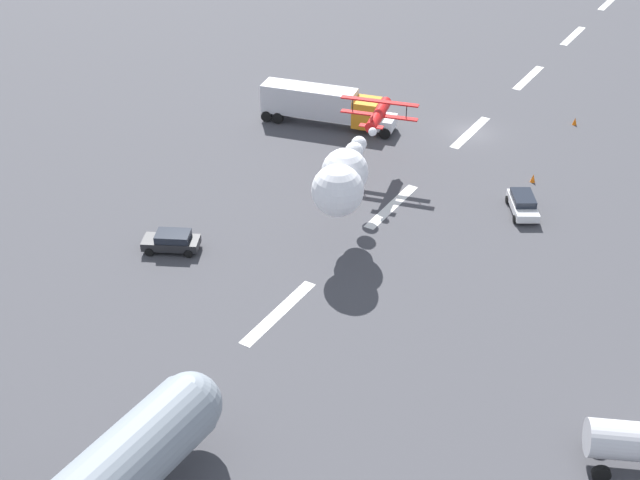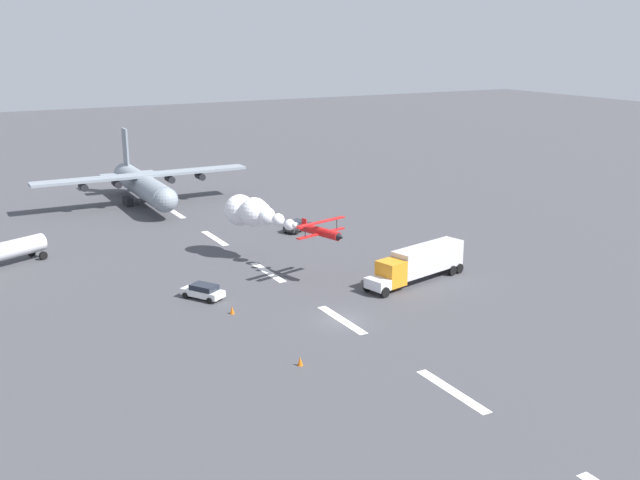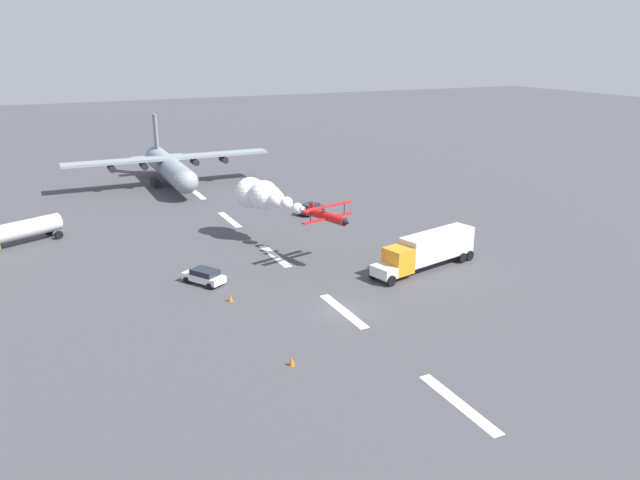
{
  "view_description": "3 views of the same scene",
  "coord_description": "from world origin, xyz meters",
  "px_view_note": "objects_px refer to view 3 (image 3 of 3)",
  "views": [
    {
      "loc": [
        68.19,
        24.92,
        33.76
      ],
      "look_at": [
        27.8,
        0.0,
        2.92
      ],
      "focal_mm": 45.25,
      "sensor_mm": 36.0,
      "label": 1
    },
    {
      "loc": [
        -56.72,
        33.49,
        26.14
      ],
      "look_at": [
        11.69,
        -4.07,
        4.42
      ],
      "focal_mm": 41.97,
      "sensor_mm": 36.0,
      "label": 2
    },
    {
      "loc": [
        -44.99,
        23.97,
        23.02
      ],
      "look_at": [
        11.0,
        -2.97,
        3.07
      ],
      "focal_mm": 34.85,
      "sensor_mm": 36.0,
      "label": 3
    }
  ],
  "objects_px": {
    "traffic_cone_near": "(292,361)",
    "fuel_tanker_truck": "(17,231)",
    "stunt_biplane_red": "(264,196)",
    "airport_staff_sedan": "(204,276)",
    "cargo_transport_plane": "(171,168)",
    "traffic_cone_far": "(230,298)",
    "semi_truck_orange": "(428,249)",
    "followme_car_yellow": "(310,208)"
  },
  "relations": [
    {
      "from": "traffic_cone_near",
      "to": "fuel_tanker_truck",
      "type": "bearing_deg",
      "value": 23.93
    },
    {
      "from": "stunt_biplane_red",
      "to": "airport_staff_sedan",
      "type": "relative_size",
      "value": 3.96
    },
    {
      "from": "cargo_transport_plane",
      "to": "traffic_cone_far",
      "type": "distance_m",
      "value": 50.1
    },
    {
      "from": "fuel_tanker_truck",
      "to": "traffic_cone_near",
      "type": "height_order",
      "value": "fuel_tanker_truck"
    },
    {
      "from": "fuel_tanker_truck",
      "to": "airport_staff_sedan",
      "type": "height_order",
      "value": "fuel_tanker_truck"
    },
    {
      "from": "semi_truck_orange",
      "to": "traffic_cone_far",
      "type": "height_order",
      "value": "semi_truck_orange"
    },
    {
      "from": "traffic_cone_near",
      "to": "stunt_biplane_red",
      "type": "bearing_deg",
      "value": -17.28
    },
    {
      "from": "traffic_cone_near",
      "to": "cargo_transport_plane",
      "type": "bearing_deg",
      "value": -4.99
    },
    {
      "from": "airport_staff_sedan",
      "to": "cargo_transport_plane",
      "type": "bearing_deg",
      "value": -8.83
    },
    {
      "from": "stunt_biplane_red",
      "to": "traffic_cone_near",
      "type": "xyz_separation_m",
      "value": [
        -29.53,
        9.19,
        -5.12
      ]
    },
    {
      "from": "stunt_biplane_red",
      "to": "airport_staff_sedan",
      "type": "distance_m",
      "value": 15.73
    },
    {
      "from": "cargo_transport_plane",
      "to": "airport_staff_sedan",
      "type": "height_order",
      "value": "cargo_transport_plane"
    },
    {
      "from": "followme_car_yellow",
      "to": "semi_truck_orange",
      "type": "bearing_deg",
      "value": -175.35
    },
    {
      "from": "fuel_tanker_truck",
      "to": "traffic_cone_far",
      "type": "relative_size",
      "value": 13.42
    },
    {
      "from": "traffic_cone_near",
      "to": "airport_staff_sedan",
      "type": "bearing_deg",
      "value": 4.14
    },
    {
      "from": "semi_truck_orange",
      "to": "traffic_cone_near",
      "type": "distance_m",
      "value": 24.87
    },
    {
      "from": "traffic_cone_near",
      "to": "followme_car_yellow",
      "type": "bearing_deg",
      "value": -26.73
    },
    {
      "from": "cargo_transport_plane",
      "to": "semi_truck_orange",
      "type": "height_order",
      "value": "cargo_transport_plane"
    },
    {
      "from": "fuel_tanker_truck",
      "to": "traffic_cone_far",
      "type": "xyz_separation_m",
      "value": [
        -26.67,
        -17.39,
        -1.38
      ]
    },
    {
      "from": "stunt_biplane_red",
      "to": "cargo_transport_plane",
      "type": "bearing_deg",
      "value": 6.24
    },
    {
      "from": "followme_car_yellow",
      "to": "traffic_cone_far",
      "type": "bearing_deg",
      "value": 141.44
    },
    {
      "from": "fuel_tanker_truck",
      "to": "traffic_cone_near",
      "type": "distance_m",
      "value": 43.93
    },
    {
      "from": "traffic_cone_near",
      "to": "traffic_cone_far",
      "type": "height_order",
      "value": "same"
    },
    {
      "from": "traffic_cone_far",
      "to": "followme_car_yellow",
      "type": "bearing_deg",
      "value": -38.56
    },
    {
      "from": "semi_truck_orange",
      "to": "fuel_tanker_truck",
      "type": "height_order",
      "value": "semi_truck_orange"
    },
    {
      "from": "cargo_transport_plane",
      "to": "stunt_biplane_red",
      "type": "height_order",
      "value": "cargo_transport_plane"
    },
    {
      "from": "semi_truck_orange",
      "to": "airport_staff_sedan",
      "type": "distance_m",
      "value": 23.35
    },
    {
      "from": "cargo_transport_plane",
      "to": "fuel_tanker_truck",
      "type": "distance_m",
      "value": 32.79
    },
    {
      "from": "traffic_cone_far",
      "to": "airport_staff_sedan",
      "type": "bearing_deg",
      "value": 10.01
    },
    {
      "from": "semi_truck_orange",
      "to": "fuel_tanker_truck",
      "type": "bearing_deg",
      "value": 55.07
    },
    {
      "from": "cargo_transport_plane",
      "to": "traffic_cone_far",
      "type": "xyz_separation_m",
      "value": [
        -49.67,
        5.93,
        -2.87
      ]
    },
    {
      "from": "cargo_transport_plane",
      "to": "traffic_cone_far",
      "type": "height_order",
      "value": "cargo_transport_plane"
    },
    {
      "from": "airport_staff_sedan",
      "to": "stunt_biplane_red",
      "type": "bearing_deg",
      "value": -44.65
    },
    {
      "from": "cargo_transport_plane",
      "to": "fuel_tanker_truck",
      "type": "bearing_deg",
      "value": 134.6
    },
    {
      "from": "cargo_transport_plane",
      "to": "airport_staff_sedan",
      "type": "distance_m",
      "value": 44.89
    },
    {
      "from": "airport_staff_sedan",
      "to": "traffic_cone_far",
      "type": "bearing_deg",
      "value": -169.99
    },
    {
      "from": "stunt_biplane_red",
      "to": "traffic_cone_far",
      "type": "xyz_separation_m",
      "value": [
        -16.06,
        9.61,
        -5.12
      ]
    },
    {
      "from": "stunt_biplane_red",
      "to": "semi_truck_orange",
      "type": "height_order",
      "value": "stunt_biplane_red"
    },
    {
      "from": "fuel_tanker_truck",
      "to": "traffic_cone_near",
      "type": "relative_size",
      "value": 13.42
    },
    {
      "from": "semi_truck_orange",
      "to": "airport_staff_sedan",
      "type": "bearing_deg",
      "value": 75.26
    },
    {
      "from": "airport_staff_sedan",
      "to": "traffic_cone_far",
      "type": "height_order",
      "value": "airport_staff_sedan"
    },
    {
      "from": "stunt_biplane_red",
      "to": "traffic_cone_near",
      "type": "height_order",
      "value": "stunt_biplane_red"
    }
  ]
}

